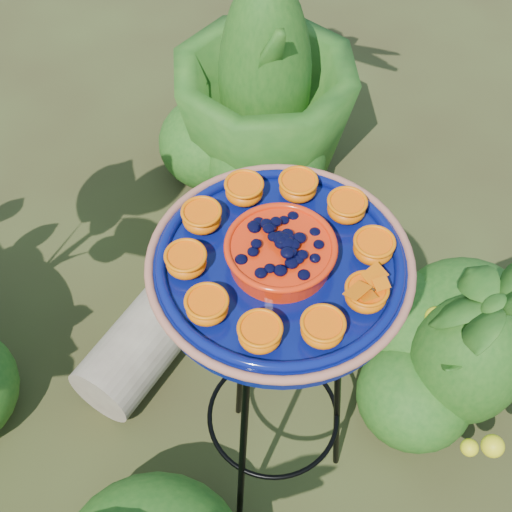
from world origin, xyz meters
name	(u,v)px	position (x,y,z in m)	size (l,w,h in m)	color
ground_plane	(247,427)	(0.00, 0.00, 0.00)	(20.00, 20.00, 0.00)	#312916
tripod_stand	(275,369)	(-0.02, -0.11, 0.51)	(0.36, 0.36, 0.83)	black
feeder_dish	(280,262)	(-0.02, -0.11, 0.87)	(0.51, 0.51, 0.10)	#071058
driftwood_log	(162,320)	(0.03, 0.37, 0.10)	(0.19, 0.19, 0.57)	tan
shrub_back_right	(266,38)	(0.72, 0.65, 0.53)	(0.60, 0.60, 1.06)	#1B4B14
shrub_front_right	(475,342)	(0.45, -0.33, 0.31)	(0.32, 0.22, 0.61)	#1B4B14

